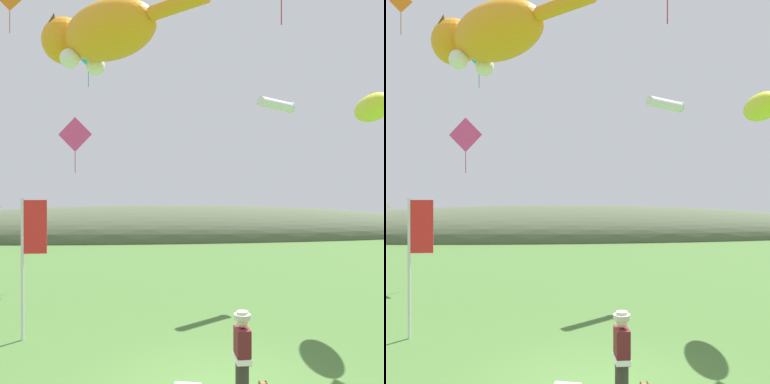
% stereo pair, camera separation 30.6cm
% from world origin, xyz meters
% --- Properties ---
extents(distant_hill_ridge, '(55.06, 11.67, 5.20)m').
position_xyz_m(distant_hill_ridge, '(0.00, 28.45, 0.00)').
color(distant_hill_ridge, '#4C563D').
rests_on(distant_hill_ridge, ground).
extents(festival_attendant, '(0.30, 0.42, 1.77)m').
position_xyz_m(festival_attendant, '(0.43, -0.66, 0.95)').
color(festival_attendant, '#332D28').
rests_on(festival_attendant, ground).
extents(festival_banner_pole, '(0.66, 0.08, 3.70)m').
position_xyz_m(festival_banner_pole, '(-4.33, 3.44, 2.42)').
color(festival_banner_pole, silver).
rests_on(festival_banner_pole, ground).
extents(kite_giant_cat, '(5.71, 5.47, 2.22)m').
position_xyz_m(kite_giant_cat, '(-2.94, 6.92, 9.25)').
color(kite_giant_cat, orange).
extents(kite_fish_windsock, '(1.30, 3.15, 0.94)m').
position_xyz_m(kite_fish_windsock, '(5.60, 4.19, 6.45)').
color(kite_fish_windsock, yellow).
extents(kite_tube_streamer, '(1.75, 1.43, 0.44)m').
position_xyz_m(kite_tube_streamer, '(3.58, 7.66, 7.12)').
color(kite_tube_streamer, white).
extents(kite_diamond_teal, '(0.89, 0.32, 1.84)m').
position_xyz_m(kite_diamond_teal, '(-3.98, 11.80, 9.93)').
color(kite_diamond_teal, '#19BFBF').
extents(kite_diamond_orange, '(0.92, 0.08, 1.82)m').
position_xyz_m(kite_diamond_orange, '(-6.83, 9.90, 11.59)').
color(kite_diamond_orange, orange).
extents(kite_diamond_pink, '(1.47, 0.31, 2.40)m').
position_xyz_m(kite_diamond_pink, '(-4.39, 10.75, 6.29)').
color(kite_diamond_pink, '#E53F8C').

